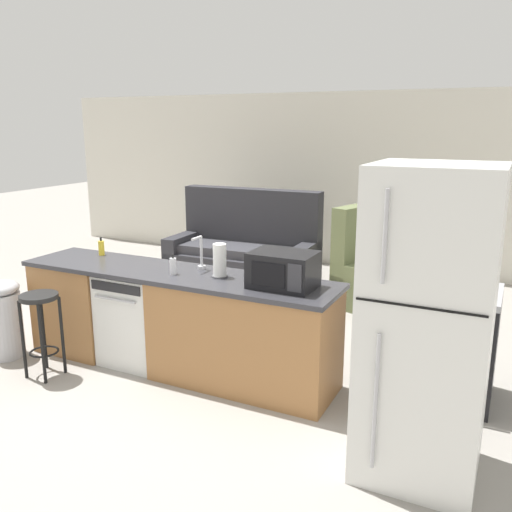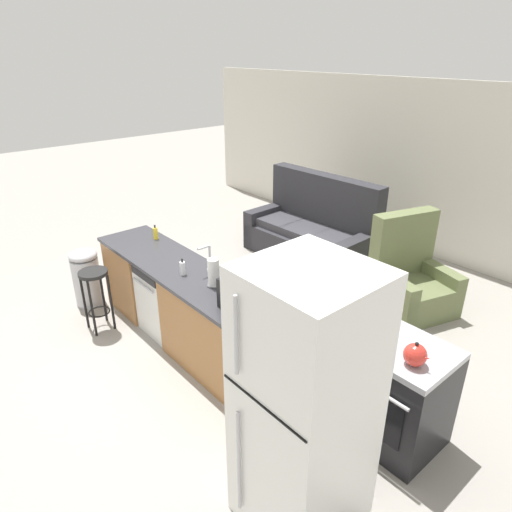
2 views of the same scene
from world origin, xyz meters
name	(u,v)px [view 2 (image 2 of 2)]	position (x,y,z in m)	size (l,w,h in m)	color
ground_plane	(184,337)	(0.00, 0.00, 0.00)	(24.00, 24.00, 0.00)	gray
wall_back	(425,170)	(0.30, 4.20, 1.30)	(10.00, 0.06, 2.60)	silver
kitchen_counter	(194,314)	(0.24, 0.00, 0.42)	(2.94, 0.66, 0.90)	#9E6B3D
dishwasher	(170,297)	(-0.25, 0.00, 0.42)	(0.58, 0.61, 0.84)	silver
stove_range	(396,393)	(2.35, 0.55, 0.45)	(0.76, 0.68, 0.90)	black
refrigerator	(304,408)	(2.35, -0.55, 0.96)	(0.72, 0.73, 1.93)	silver
microwave	(250,297)	(1.18, 0.00, 1.04)	(0.50, 0.37, 0.28)	black
sink_faucet	(209,260)	(0.32, 0.17, 1.03)	(0.07, 0.18, 0.30)	silver
paper_towel_roll	(214,273)	(0.59, 0.03, 1.04)	(0.14, 0.14, 0.28)	#4C4C51
soap_bottle	(183,268)	(0.20, -0.07, 0.97)	(0.06, 0.06, 0.18)	silver
dish_soap_bottle	(155,233)	(-0.82, 0.19, 0.97)	(0.06, 0.06, 0.18)	yellow
kettle	(415,355)	(2.52, 0.42, 0.99)	(0.21, 0.17, 0.19)	red
bar_stool	(95,288)	(-0.80, -0.63, 0.54)	(0.32, 0.32, 0.74)	black
trash_bin	(86,276)	(-1.45, -0.49, 0.38)	(0.35, 0.35, 0.74)	#B7B7BC
couch	(314,233)	(-0.56, 2.72, 0.39)	(2.03, 0.97, 1.27)	#2D2D33
armchair	(409,282)	(1.25, 2.50, 0.35)	(1.02, 1.05, 1.20)	#667047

